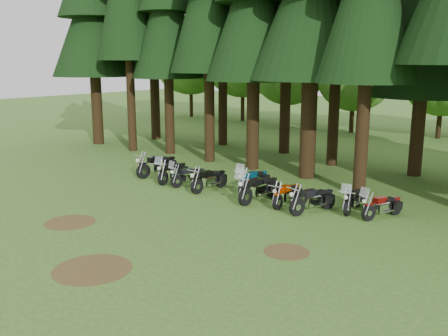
% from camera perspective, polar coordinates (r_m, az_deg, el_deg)
% --- Properties ---
extents(ground, '(120.00, 120.00, 0.00)m').
position_cam_1_polar(ground, '(17.71, -6.26, -6.54)').
color(ground, '#37651F').
rests_on(ground, ground).
extents(pine_back_4, '(4.94, 4.94, 13.78)m').
position_cam_1_polar(pine_back_4, '(26.33, 22.30, 16.99)').
color(pine_back_4, '#312010').
rests_on(pine_back_4, ground).
extents(decid_0, '(8.00, 7.78, 10.00)m').
position_cam_1_polar(decid_0, '(50.30, -3.72, 12.51)').
color(decid_0, '#312010').
rests_on(decid_0, ground).
extents(decid_1, '(7.91, 7.69, 9.88)m').
position_cam_1_polar(decid_1, '(46.77, 2.36, 12.47)').
color(decid_1, '#312010').
rests_on(decid_1, ground).
extents(decid_2, '(6.72, 6.53, 8.40)m').
position_cam_1_polar(decid_2, '(42.84, 7.62, 11.21)').
color(decid_2, '#312010').
rests_on(decid_2, ground).
extents(decid_3, '(6.12, 5.95, 7.65)m').
position_cam_1_polar(decid_3, '(40.48, 14.89, 10.23)').
color(decid_3, '#312010').
rests_on(decid_3, ground).
extents(decid_4, '(5.93, 5.76, 7.41)m').
position_cam_1_polar(decid_4, '(39.47, 24.06, 9.33)').
color(decid_4, '#312010').
rests_on(decid_4, ground).
extents(dirt_patch_0, '(1.80, 1.80, 0.01)m').
position_cam_1_polar(dirt_patch_0, '(18.74, -17.19, -5.95)').
color(dirt_patch_0, '#4C3D1E').
rests_on(dirt_patch_0, ground).
extents(dirt_patch_1, '(1.40, 1.40, 0.01)m').
position_cam_1_polar(dirt_patch_1, '(15.42, 7.15, -9.46)').
color(dirt_patch_1, '#4C3D1E').
rests_on(dirt_patch_1, ground).
extents(dirt_patch_2, '(2.20, 2.20, 0.01)m').
position_cam_1_polar(dirt_patch_2, '(14.58, -14.82, -11.11)').
color(dirt_patch_2, '#4C3D1E').
rests_on(dirt_patch_2, ground).
extents(motorcycle_0, '(0.47, 2.45, 1.00)m').
position_cam_1_polar(motorcycle_0, '(25.07, -7.60, 0.25)').
color(motorcycle_0, black).
rests_on(motorcycle_0, ground).
extents(motorcycle_1, '(0.61, 2.25, 1.41)m').
position_cam_1_polar(motorcycle_1, '(23.76, -5.89, -0.47)').
color(motorcycle_1, black).
rests_on(motorcycle_1, ground).
extents(motorcycle_2, '(0.64, 2.02, 1.27)m').
position_cam_1_polar(motorcycle_2, '(23.02, -4.03, -0.97)').
color(motorcycle_2, black).
rests_on(motorcycle_2, ground).
extents(motorcycle_3, '(0.35, 2.21, 0.90)m').
position_cam_1_polar(motorcycle_3, '(22.08, -1.67, -1.42)').
color(motorcycle_3, black).
rests_on(motorcycle_3, ground).
extents(motorcycle_4, '(0.43, 2.27, 1.43)m').
position_cam_1_polar(motorcycle_4, '(21.95, 3.41, -1.48)').
color(motorcycle_4, black).
rests_on(motorcycle_4, ground).
extents(motorcycle_5, '(0.55, 2.49, 1.56)m').
position_cam_1_polar(motorcycle_5, '(20.42, 4.03, -2.41)').
color(motorcycle_5, black).
rests_on(motorcycle_5, ground).
extents(motorcycle_6, '(0.32, 2.04, 0.83)m').
position_cam_1_polar(motorcycle_6, '(20.00, 7.20, -3.08)').
color(motorcycle_6, black).
rests_on(motorcycle_6, ground).
extents(motorcycle_7, '(0.83, 2.17, 0.91)m').
position_cam_1_polar(motorcycle_7, '(19.24, 10.14, -3.68)').
color(motorcycle_7, black).
rests_on(motorcycle_7, ground).
extents(motorcycle_8, '(0.56, 2.03, 1.28)m').
position_cam_1_polar(motorcycle_8, '(19.73, 14.49, -3.59)').
color(motorcycle_8, black).
rests_on(motorcycle_8, ground).
extents(motorcycle_9, '(0.95, 1.98, 1.28)m').
position_cam_1_polar(motorcycle_9, '(19.19, 17.63, -4.23)').
color(motorcycle_9, black).
rests_on(motorcycle_9, ground).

